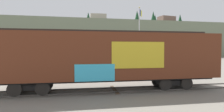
% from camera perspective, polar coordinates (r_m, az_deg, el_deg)
% --- Properties ---
extents(ground_plane, '(260.00, 260.00, 0.00)m').
position_cam_1_polar(ground_plane, '(13.47, -1.08, -10.78)').
color(ground_plane, slate).
extents(track, '(60.02, 4.20, 0.08)m').
position_cam_1_polar(track, '(13.44, -1.69, -10.65)').
color(track, '#4C4742').
rests_on(track, ground_plane).
extents(freight_car, '(16.53, 3.43, 4.39)m').
position_cam_1_polar(freight_car, '(13.11, -1.88, -0.21)').
color(freight_car, '#5B2B19').
rests_on(freight_car, ground_plane).
extents(flagpole, '(0.96, 1.39, 9.02)m').
position_cam_1_polar(flagpole, '(26.53, 8.74, 8.23)').
color(flagpole, silver).
rests_on(flagpole, ground_plane).
extents(hillside, '(153.15, 36.51, 17.83)m').
position_cam_1_polar(hillside, '(78.21, -9.81, 4.82)').
color(hillside, slate).
rests_on(hillside, ground_plane).
extents(parked_car_black, '(4.02, 2.03, 1.70)m').
position_cam_1_polar(parked_car_black, '(18.98, -13.93, -4.46)').
color(parked_car_black, black).
rests_on(parked_car_black, ground_plane).
extents(parked_car_white, '(4.14, 2.18, 1.67)m').
position_cam_1_polar(parked_car_white, '(19.68, 2.31, -4.25)').
color(parked_car_white, silver).
rests_on(parked_car_white, ground_plane).
extents(parked_car_blue, '(4.56, 2.01, 1.79)m').
position_cam_1_polar(parked_car_blue, '(22.12, 19.02, -3.52)').
color(parked_car_blue, navy).
rests_on(parked_car_blue, ground_plane).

